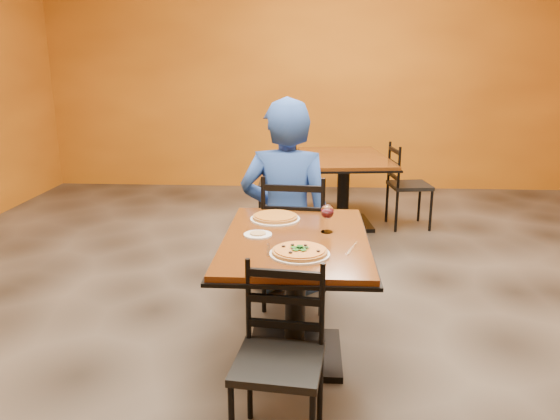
# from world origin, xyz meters

# --- Properties ---
(floor) EXTENTS (7.00, 8.00, 0.01)m
(floor) POSITION_xyz_m (0.00, 0.00, 0.00)
(floor) COLOR black
(floor) RESTS_ON ground
(wall_back) EXTENTS (7.00, 0.01, 3.00)m
(wall_back) POSITION_xyz_m (0.00, 4.00, 1.50)
(wall_back) COLOR #C46D15
(wall_back) RESTS_ON ground
(table_main) EXTENTS (0.83, 1.23, 0.75)m
(table_main) POSITION_xyz_m (0.00, -0.50, 0.56)
(table_main) COLOR #5E2E0E
(table_main) RESTS_ON floor
(table_second) EXTENTS (1.03, 1.40, 0.75)m
(table_second) POSITION_xyz_m (0.42, 2.19, 0.56)
(table_second) COLOR #5E2E0E
(table_second) RESTS_ON floor
(chair_main_near) EXTENTS (0.42, 0.42, 0.84)m
(chair_main_near) POSITION_xyz_m (-0.05, -1.28, 0.42)
(chair_main_near) COLOR black
(chair_main_near) RESTS_ON floor
(chair_main_far) EXTENTS (0.47, 0.47, 0.97)m
(chair_main_far) POSITION_xyz_m (-0.02, 0.26, 0.49)
(chair_main_far) COLOR black
(chair_main_far) RESTS_ON floor
(chair_second_left) EXTENTS (0.40, 0.40, 0.88)m
(chair_second_left) POSITION_xyz_m (-0.27, 2.19, 0.44)
(chair_second_left) COLOR black
(chair_second_left) RESTS_ON floor
(chair_second_right) EXTENTS (0.45, 0.45, 0.88)m
(chair_second_right) POSITION_xyz_m (1.11, 2.19, 0.44)
(chair_second_right) COLOR black
(chair_second_right) RESTS_ON floor
(diner) EXTENTS (0.73, 0.51, 1.46)m
(diner) POSITION_xyz_m (-0.10, 0.51, 0.73)
(diner) COLOR navy
(diner) RESTS_ON floor
(plate_main) EXTENTS (0.31, 0.31, 0.01)m
(plate_main) POSITION_xyz_m (0.03, -0.79, 0.76)
(plate_main) COLOR white
(plate_main) RESTS_ON table_main
(pizza_main) EXTENTS (0.28, 0.28, 0.02)m
(pizza_main) POSITION_xyz_m (0.03, -0.79, 0.77)
(pizza_main) COLOR #95240A
(pizza_main) RESTS_ON plate_main
(plate_far) EXTENTS (0.31, 0.31, 0.01)m
(plate_far) POSITION_xyz_m (-0.14, -0.17, 0.76)
(plate_far) COLOR white
(plate_far) RESTS_ON table_main
(pizza_far) EXTENTS (0.28, 0.28, 0.02)m
(pizza_far) POSITION_xyz_m (-0.14, -0.17, 0.77)
(pizza_far) COLOR #C08425
(pizza_far) RESTS_ON plate_far
(side_plate) EXTENTS (0.16, 0.16, 0.01)m
(side_plate) POSITION_xyz_m (-0.21, -0.49, 0.76)
(side_plate) COLOR white
(side_plate) RESTS_ON table_main
(dip) EXTENTS (0.09, 0.09, 0.01)m
(dip) POSITION_xyz_m (-0.21, -0.49, 0.76)
(dip) COLOR #AB8453
(dip) RESTS_ON side_plate
(wine_glass) EXTENTS (0.08, 0.08, 0.18)m
(wine_glass) POSITION_xyz_m (0.18, -0.40, 0.84)
(wine_glass) COLOR white
(wine_glass) RESTS_ON table_main
(fork) EXTENTS (0.03, 0.19, 0.00)m
(fork) POSITION_xyz_m (-0.14, -0.72, 0.75)
(fork) COLOR silver
(fork) RESTS_ON table_main
(knife) EXTENTS (0.07, 0.20, 0.00)m
(knife) POSITION_xyz_m (0.30, -0.68, 0.75)
(knife) COLOR silver
(knife) RESTS_ON table_main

